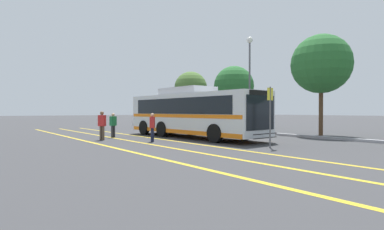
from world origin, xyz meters
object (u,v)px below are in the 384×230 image
object	(u,v)px
parked_car_0	(158,120)
bus_stop_sign	(270,110)
pedestrian_1	(102,124)
street_lamp	(250,67)
transit_bus	(192,113)
tree_2	(191,88)
tree_3	(321,64)
tree_1	(234,86)
parked_car_1	(196,122)
pedestrian_2	(152,126)
pedestrian_0	(113,124)

from	to	relation	value
parked_car_0	bus_stop_sign	size ratio (longest dim) A/B	1.68
pedestrian_1	street_lamp	bearing A→B (deg)	55.07
transit_bus	bus_stop_sign	size ratio (longest dim) A/B	3.96
tree_2	tree_3	world-z (taller)	tree_3
bus_stop_sign	tree_3	size ratio (longest dim) A/B	0.40
street_lamp	tree_1	xyz separation A→B (m)	(-5.92, 4.38, -0.90)
pedestrian_1	street_lamp	size ratio (longest dim) A/B	0.22
parked_car_0	parked_car_1	world-z (taller)	parked_car_0
pedestrian_2	tree_3	xyz separation A→B (m)	(3.51, 11.17, 4.00)
pedestrian_1	pedestrian_2	xyz separation A→B (m)	(2.57, 1.82, -0.07)
pedestrian_2	street_lamp	size ratio (longest dim) A/B	0.21
parked_car_0	tree_2	world-z (taller)	tree_2
street_lamp	tree_2	size ratio (longest dim) A/B	1.17
parked_car_0	pedestrian_2	world-z (taller)	pedestrian_2
parked_car_0	pedestrian_2	bearing A→B (deg)	-124.65
pedestrian_2	tree_2	world-z (taller)	tree_2
bus_stop_sign	tree_2	xyz separation A→B (m)	(-19.78, 10.80, 2.69)
parked_car_0	tree_3	bearing A→B (deg)	-79.83
parked_car_1	pedestrian_2	bearing A→B (deg)	37.79
parked_car_1	pedestrian_1	size ratio (longest dim) A/B	2.56
tree_1	pedestrian_0	bearing A→B (deg)	-76.47
transit_bus	parked_car_1	size ratio (longest dim) A/B	2.57
pedestrian_0	street_lamp	size ratio (longest dim) A/B	0.21
pedestrian_0	pedestrian_2	distance (m)	3.92
pedestrian_2	pedestrian_0	bearing A→B (deg)	50.26
parked_car_0	tree_2	distance (m)	7.05
pedestrian_0	bus_stop_sign	xyz separation A→B (m)	(9.56, 3.36, 0.87)
transit_bus	pedestrian_2	size ratio (longest dim) A/B	7.03
transit_bus	pedestrian_2	xyz separation A→B (m)	(0.80, -3.35, -0.70)
pedestrian_2	street_lamp	bearing A→B (deg)	-39.73
street_lamp	transit_bus	bearing A→B (deg)	-83.96
street_lamp	tree_3	world-z (taller)	street_lamp
parked_car_0	tree_1	distance (m)	8.49
parked_car_0	pedestrian_2	distance (m)	14.48
parked_car_1	pedestrian_0	distance (m)	8.60
pedestrian_1	tree_3	size ratio (longest dim) A/B	0.24
transit_bus	tree_1	distance (m)	12.77
pedestrian_0	bus_stop_sign	distance (m)	10.17
pedestrian_0	tree_3	world-z (taller)	tree_3
transit_bus	tree_2	bearing A→B (deg)	-129.86
parked_car_1	bus_stop_sign	distance (m)	12.65
pedestrian_0	pedestrian_1	world-z (taller)	pedestrian_1
parked_car_1	tree_3	bearing A→B (deg)	110.53
pedestrian_1	tree_3	world-z (taller)	tree_3
transit_bus	tree_1	bearing A→B (deg)	-150.51
pedestrian_1	transit_bus	bearing A→B (deg)	41.71
parked_car_1	pedestrian_2	size ratio (longest dim) A/B	2.73
pedestrian_2	tree_2	distance (m)	19.88
tree_1	pedestrian_2	bearing A→B (deg)	-62.16
parked_car_1	pedestrian_2	distance (m)	9.75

